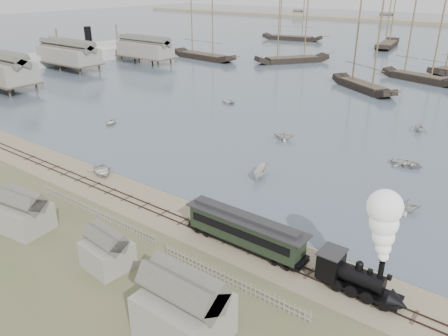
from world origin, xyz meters
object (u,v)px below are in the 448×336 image
Objects in this scene: locomotive at (374,254)px; steamship at (89,44)px; beached_dinghy at (102,171)px; passenger_coach at (245,230)px.

locomotive is 125.10m from steamship.
beached_dinghy is at bearing 175.75° from locomotive.
locomotive is at bearing -104.68° from steamship.
locomotive is 0.73× the size of passenger_coach.
passenger_coach is 0.27× the size of steamship.
locomotive is 37.59m from beached_dinghy.
beached_dinghy is 91.96m from steamship.
steamship reaches higher than locomotive.
beached_dinghy is (-25.13, 2.77, -1.53)m from passenger_coach.
steamship is (-73.94, 54.47, 4.77)m from beached_dinghy.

